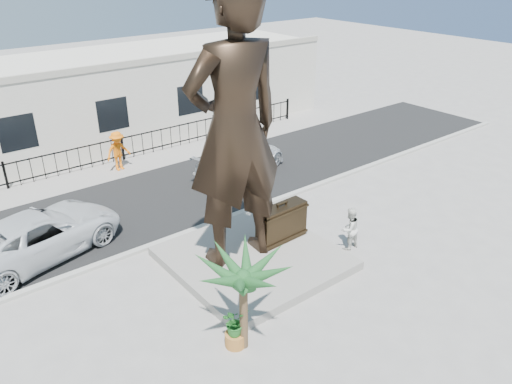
{
  "coord_description": "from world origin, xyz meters",
  "views": [
    {
      "loc": [
        -9.22,
        -9.71,
        9.51
      ],
      "look_at": [
        0.0,
        2.0,
        2.3
      ],
      "focal_mm": 35.0,
      "sensor_mm": 36.0,
      "label": 1
    }
  ],
  "objects_px": {
    "suitcase": "(282,223)",
    "tourist": "(349,229)",
    "car_white": "(40,235)",
    "statue": "(234,130)"
  },
  "relations": [
    {
      "from": "tourist",
      "to": "car_white",
      "type": "distance_m",
      "value": 10.67
    },
    {
      "from": "suitcase",
      "to": "car_white",
      "type": "bearing_deg",
      "value": 143.36
    },
    {
      "from": "statue",
      "to": "suitcase",
      "type": "bearing_deg",
      "value": 179.97
    },
    {
      "from": "statue",
      "to": "car_white",
      "type": "xyz_separation_m",
      "value": [
        -5.0,
        4.56,
        -3.9
      ]
    },
    {
      "from": "statue",
      "to": "car_white",
      "type": "height_order",
      "value": "statue"
    },
    {
      "from": "statue",
      "to": "car_white",
      "type": "relative_size",
      "value": 1.54
    },
    {
      "from": "suitcase",
      "to": "car_white",
      "type": "height_order",
      "value": "suitcase"
    },
    {
      "from": "car_white",
      "to": "tourist",
      "type": "bearing_deg",
      "value": -140.63
    },
    {
      "from": "suitcase",
      "to": "tourist",
      "type": "relative_size",
      "value": 1.21
    },
    {
      "from": "suitcase",
      "to": "car_white",
      "type": "relative_size",
      "value": 0.33
    }
  ]
}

